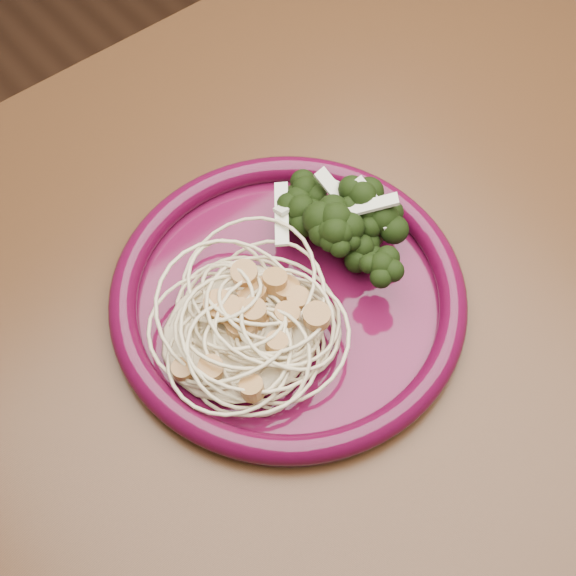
# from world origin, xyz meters

# --- Properties ---
(dining_table) EXTENTS (1.20, 0.80, 0.75)m
(dining_table) POSITION_xyz_m (0.00, 0.00, 0.65)
(dining_table) COLOR #472814
(dining_table) RESTS_ON ground
(dinner_plate) EXTENTS (0.29, 0.29, 0.02)m
(dinner_plate) POSITION_xyz_m (0.06, 0.07, 0.76)
(dinner_plate) COLOR #470923
(dinner_plate) RESTS_ON dining_table
(spaghetti_pile) EXTENTS (0.13, 0.12, 0.03)m
(spaghetti_pile) POSITION_xyz_m (0.02, 0.07, 0.77)
(spaghetti_pile) COLOR beige
(spaghetti_pile) RESTS_ON dinner_plate
(scallop_cluster) EXTENTS (0.12, 0.12, 0.04)m
(scallop_cluster) POSITION_xyz_m (0.02, 0.07, 0.80)
(scallop_cluster) COLOR #B27E41
(scallop_cluster) RESTS_ON spaghetti_pile
(broccoli_pile) EXTENTS (0.10, 0.15, 0.05)m
(broccoli_pile) POSITION_xyz_m (0.12, 0.07, 0.78)
(broccoli_pile) COLOR black
(broccoli_pile) RESTS_ON dinner_plate
(onion_garnish) EXTENTS (0.07, 0.09, 0.05)m
(onion_garnish) POSITION_xyz_m (0.12, 0.07, 0.81)
(onion_garnish) COLOR beige
(onion_garnish) RESTS_ON broccoli_pile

